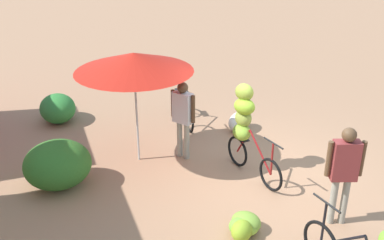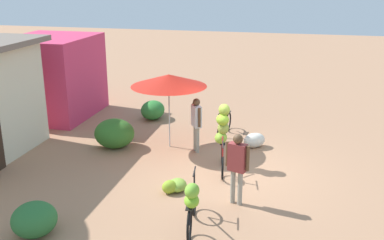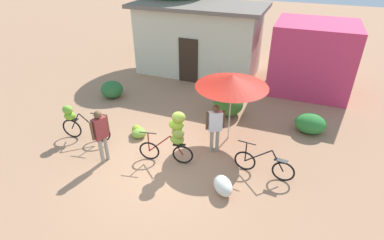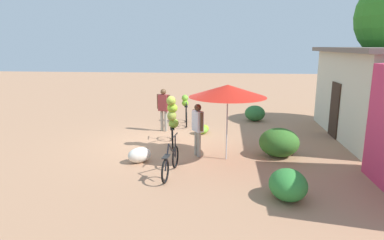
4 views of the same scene
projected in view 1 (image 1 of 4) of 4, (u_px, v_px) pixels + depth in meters
The scene contains 10 objects.
ground_plane at pixel (268, 176), 8.48m from camera, with size 60.00×60.00×0.00m, color #AA7B5A.
hedge_bush_front_right at pixel (58, 164), 7.99m from camera, with size 1.10×1.20×0.87m, color #346E26.
hedge_bush_mid at pixel (58, 108), 10.61m from camera, with size 1.03×0.83×0.67m, color #307F34.
market_umbrella at pixel (134, 62), 8.21m from camera, with size 2.22×2.22×2.22m.
bicycle_near_pile at pixel (246, 123), 8.26m from camera, with size 1.61×0.47×1.72m.
bicycle_center_loaded at pixel (184, 109), 10.54m from camera, with size 1.68×0.21×0.94m.
banana_pile_on_ground at pixel (244, 225), 6.88m from camera, with size 0.73×0.71×0.33m.
produce_sack at pixel (239, 121), 10.20m from camera, with size 0.70×0.44×0.44m, color silver.
person_vendor at pixel (344, 167), 6.76m from camera, with size 0.32×0.55×1.67m.
person_bystander at pixel (183, 113), 8.74m from camera, with size 0.50×0.38×1.61m.
Camera 1 is at (-6.34, 3.87, 4.47)m, focal length 41.83 mm.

